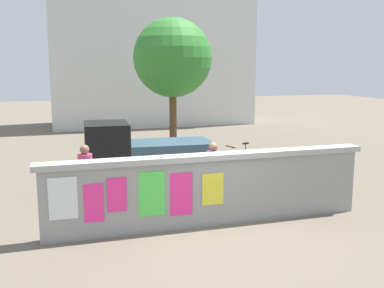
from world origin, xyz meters
name	(u,v)px	position (x,y,z in m)	size (l,w,h in m)	color
ground	(141,156)	(0.00, 8.00, 0.00)	(60.00, 60.00, 0.00)	#6B6051
poster_wall	(210,188)	(-0.01, 0.00, 0.81)	(7.26, 0.42, 1.57)	gray
auto_rickshaw_truck	(142,155)	(-0.77, 3.70, 0.90)	(3.68, 1.70, 1.85)	black
motorcycle	(284,178)	(2.67, 1.59, 0.46)	(1.90, 0.56, 0.87)	black
bicycle_near	(242,161)	(2.64, 4.36, 0.36)	(1.66, 0.60, 0.95)	black
person_walking	(85,172)	(-2.51, 1.65, 0.99)	(0.48, 0.48, 1.62)	#BF6626
person_bystander	(213,168)	(0.46, 1.09, 0.99)	(0.48, 0.48, 1.62)	#BF6626
tree_roadside	(173,58)	(1.70, 9.48, 3.73)	(3.27, 3.27, 5.38)	brown
building_background	(151,45)	(2.55, 17.59, 4.63)	(11.79, 4.57, 9.21)	silver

